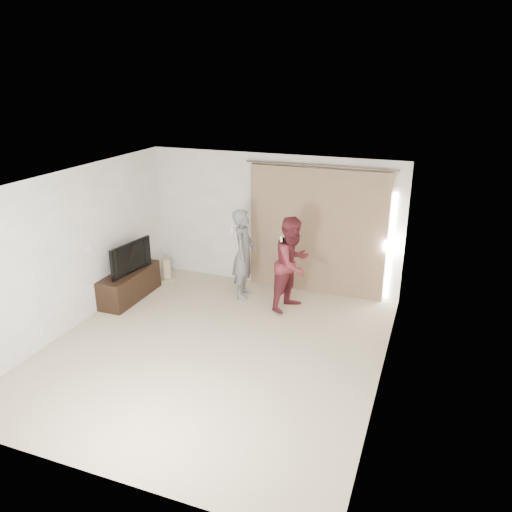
# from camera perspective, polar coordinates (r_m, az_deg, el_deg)

# --- Properties ---
(floor) EXTENTS (5.50, 5.50, 0.00)m
(floor) POSITION_cam_1_polar(r_m,az_deg,el_deg) (7.85, -4.86, -10.59)
(floor) COLOR #C6B395
(floor) RESTS_ON ground
(wall_back) EXTENTS (5.00, 0.04, 2.60)m
(wall_back) POSITION_cam_1_polar(r_m,az_deg,el_deg) (9.67, 1.86, 4.00)
(wall_back) COLOR white
(wall_back) RESTS_ON ground
(wall_left) EXTENTS (0.04, 5.50, 2.60)m
(wall_left) POSITION_cam_1_polar(r_m,az_deg,el_deg) (8.59, -20.39, 0.55)
(wall_left) COLOR white
(wall_left) RESTS_ON ground
(ceiling) EXTENTS (5.00, 5.50, 0.01)m
(ceiling) POSITION_cam_1_polar(r_m,az_deg,el_deg) (6.88, -5.50, 8.32)
(ceiling) COLOR white
(ceiling) RESTS_ON wall_back
(curtain) EXTENTS (2.80, 0.11, 2.46)m
(curtain) POSITION_cam_1_polar(r_m,az_deg,el_deg) (9.40, 7.01, 2.74)
(curtain) COLOR #8E7057
(curtain) RESTS_ON ground
(tv_console) EXTENTS (0.49, 1.41, 0.54)m
(tv_console) POSITION_cam_1_polar(r_m,az_deg,el_deg) (9.65, -14.25, -3.19)
(tv_console) COLOR black
(tv_console) RESTS_ON ground
(tv) EXTENTS (0.28, 1.02, 0.58)m
(tv) POSITION_cam_1_polar(r_m,az_deg,el_deg) (9.45, -14.54, -0.08)
(tv) COLOR black
(tv) RESTS_ON tv_console
(scratching_post) EXTENTS (0.34, 0.34, 0.46)m
(scratching_post) POSITION_cam_1_polar(r_m,az_deg,el_deg) (10.33, -10.17, -1.78)
(scratching_post) COLOR tan
(scratching_post) RESTS_ON ground
(person_man) EXTENTS (0.49, 0.67, 1.70)m
(person_man) POSITION_cam_1_polar(r_m,az_deg,el_deg) (9.24, -1.42, 0.26)
(person_man) COLOR slate
(person_man) RESTS_ON ground
(person_woman) EXTENTS (0.89, 1.00, 1.70)m
(person_woman) POSITION_cam_1_polar(r_m,az_deg,el_deg) (8.77, 4.19, -0.89)
(person_woman) COLOR maroon
(person_woman) RESTS_ON ground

